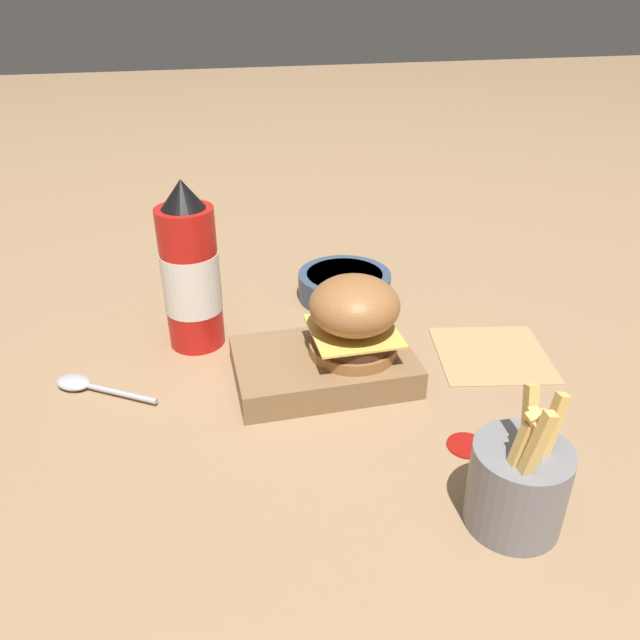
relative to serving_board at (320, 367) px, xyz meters
The scene contains 9 objects.
ground_plane 0.03m from the serving_board, 104.53° to the left, with size 6.00×6.00×0.00m, color #9E7A56.
serving_board is the anchor object (origin of this frame).
burger 0.08m from the serving_board, behind, with size 0.11×0.11×0.10m.
ketchup_bottle 0.22m from the serving_board, 41.60° to the right, with size 0.08×0.08×0.24m.
fries_basket 0.30m from the serving_board, 114.38° to the left, with size 0.09×0.09×0.15m.
side_bowl 0.24m from the serving_board, 112.82° to the right, with size 0.15×0.15×0.04m.
spoon 0.30m from the serving_board, ahead, with size 0.13×0.09×0.01m.
ketchup_puddle 0.21m from the serving_board, 128.00° to the left, with size 0.04×0.04×0.00m.
parchment_square 0.24m from the serving_board, behind, with size 0.17×0.17×0.00m.
Camera 1 is at (0.16, 0.63, 0.46)m, focal length 35.00 mm.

